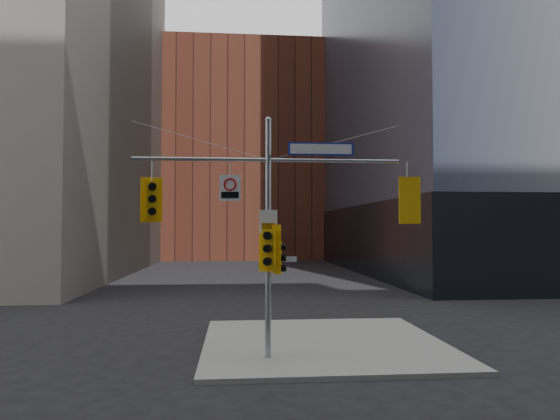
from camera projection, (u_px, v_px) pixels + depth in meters
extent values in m
plane|color=black|center=(273.00, 384.00, 12.69)|extent=(160.00, 160.00, 0.00)
cube|color=gray|center=(323.00, 343.00, 16.85)|extent=(8.00, 8.00, 0.15)
cube|color=black|center=(543.00, 239.00, 47.09)|extent=(36.40, 36.40, 6.00)
cube|color=brown|center=(243.00, 158.00, 70.95)|extent=(26.00, 20.00, 28.00)
cylinder|color=#95989D|center=(268.00, 240.00, 14.81)|extent=(0.18, 0.18, 7.20)
sphere|color=#95989D|center=(268.00, 120.00, 14.95)|extent=(0.20, 0.20, 0.20)
cylinder|color=#95989D|center=(201.00, 159.00, 14.73)|extent=(4.00, 0.11, 0.11)
cylinder|color=#95989D|center=(334.00, 161.00, 15.08)|extent=(4.00, 0.11, 0.11)
cylinder|color=#95989D|center=(269.00, 158.00, 14.55)|extent=(0.10, 0.70, 0.10)
cylinder|color=#95989D|center=(201.00, 141.00, 14.75)|extent=(4.00, 0.02, 1.12)
cylinder|color=#95989D|center=(334.00, 143.00, 15.10)|extent=(4.00, 0.02, 1.12)
cube|color=#FFB60D|center=(152.00, 199.00, 14.56)|extent=(0.39, 0.31, 1.07)
cube|color=#FFB60D|center=(151.00, 200.00, 14.73)|extent=(0.63, 0.18, 1.33)
cylinder|color=black|center=(152.00, 187.00, 14.38)|extent=(0.25, 0.21, 0.22)
cylinder|color=black|center=(152.00, 187.00, 14.46)|extent=(0.19, 0.06, 0.19)
cylinder|color=black|center=(152.00, 199.00, 14.36)|extent=(0.25, 0.21, 0.22)
cylinder|color=black|center=(152.00, 199.00, 14.44)|extent=(0.19, 0.06, 0.19)
cylinder|color=black|center=(152.00, 211.00, 14.35)|extent=(0.25, 0.21, 0.22)
cylinder|color=black|center=(152.00, 211.00, 14.43)|extent=(0.19, 0.06, 0.19)
cube|color=#FFB60D|center=(407.00, 201.00, 15.23)|extent=(0.39, 0.28, 1.15)
cube|color=#FFB60D|center=(410.00, 200.00, 15.03)|extent=(0.68, 0.08, 1.42)
cylinder|color=black|center=(404.00, 189.00, 15.46)|extent=(0.25, 0.19, 0.24)
cylinder|color=black|center=(405.00, 189.00, 15.37)|extent=(0.21, 0.03, 0.21)
cylinder|color=black|center=(404.00, 201.00, 15.44)|extent=(0.25, 0.19, 0.24)
cylinder|color=black|center=(405.00, 201.00, 15.36)|extent=(0.21, 0.03, 0.21)
cylinder|color=black|center=(404.00, 213.00, 15.43)|extent=(0.25, 0.19, 0.24)
cylinder|color=#0CE559|center=(406.00, 213.00, 15.34)|extent=(0.21, 0.03, 0.21)
cube|color=#FFB60D|center=(277.00, 258.00, 14.82)|extent=(0.28, 0.35, 0.95)
cylinder|color=black|center=(284.00, 247.00, 14.80)|extent=(0.19, 0.23, 0.20)
cylinder|color=black|center=(281.00, 247.00, 14.81)|extent=(0.06, 0.17, 0.17)
cylinder|color=black|center=(284.00, 258.00, 14.79)|extent=(0.19, 0.23, 0.20)
cylinder|color=black|center=(281.00, 258.00, 14.80)|extent=(0.06, 0.17, 0.17)
cylinder|color=black|center=(284.00, 268.00, 14.78)|extent=(0.19, 0.23, 0.20)
cylinder|color=black|center=(281.00, 268.00, 14.79)|extent=(0.06, 0.17, 0.17)
cube|color=#FFB60D|center=(269.00, 248.00, 14.52)|extent=(0.41, 0.33, 1.11)
cube|color=#FFB60D|center=(270.00, 248.00, 14.71)|extent=(0.65, 0.20, 1.38)
cylinder|color=black|center=(267.00, 236.00, 14.33)|extent=(0.27, 0.22, 0.23)
cylinder|color=black|center=(268.00, 236.00, 14.41)|extent=(0.20, 0.07, 0.20)
cylinder|color=black|center=(267.00, 249.00, 14.32)|extent=(0.27, 0.22, 0.23)
cylinder|color=black|center=(268.00, 248.00, 14.40)|extent=(0.20, 0.07, 0.20)
cylinder|color=black|center=(267.00, 261.00, 14.30)|extent=(0.27, 0.22, 0.23)
cylinder|color=black|center=(268.00, 261.00, 14.39)|extent=(0.20, 0.07, 0.20)
cube|color=#11229C|center=(321.00, 149.00, 15.05)|extent=(1.99, 0.06, 0.39)
cube|color=silver|center=(321.00, 149.00, 15.03)|extent=(1.87, 0.03, 0.30)
cube|color=silver|center=(230.00, 188.00, 14.75)|extent=(0.62, 0.09, 0.78)
torus|color=#B20A0A|center=(230.00, 184.00, 14.73)|extent=(0.39, 0.09, 0.38)
cube|color=black|center=(230.00, 195.00, 14.72)|extent=(0.52, 0.06, 0.19)
cube|color=silver|center=(268.00, 222.00, 14.71)|extent=(0.53, 0.09, 0.70)
cube|color=#D88C00|center=(268.00, 228.00, 14.69)|extent=(0.39, 0.05, 0.31)
cube|color=silver|center=(283.00, 259.00, 14.83)|extent=(0.81, 0.09, 0.16)
cube|color=#145926|center=(267.00, 265.00, 15.23)|extent=(0.05, 0.83, 0.17)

